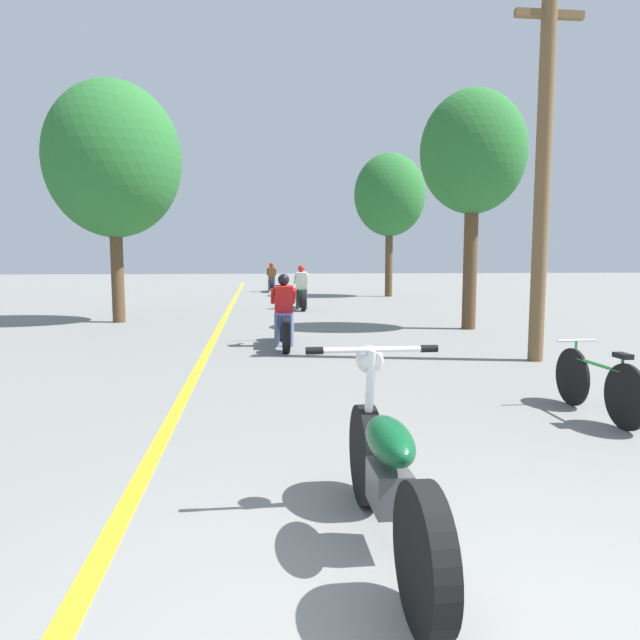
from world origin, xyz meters
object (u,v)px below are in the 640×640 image
motorcycle_foreground (388,475)px  motorcycle_rider_lead (284,319)px  bicycle_parked (597,384)px  roadside_tree_left (113,160)px  roadside_tree_right_near (473,154)px  utility_pole (543,168)px  roadside_tree_right_far (390,195)px  motorcycle_rider_far (272,281)px  motorcycle_rider_mid (301,293)px

motorcycle_foreground → motorcycle_rider_lead: bearing=91.6°
bicycle_parked → roadside_tree_left: bearing=126.0°
roadside_tree_right_near → utility_pole: bearing=-96.4°
roadside_tree_right_far → motorcycle_rider_lead: bearing=-110.9°
utility_pole → bicycle_parked: bearing=-106.7°
roadside_tree_left → motorcycle_rider_lead: size_ratio=2.82×
roadside_tree_right_near → motorcycle_rider_far: bearing=105.2°
utility_pole → roadside_tree_left: (-8.10, 6.57, 1.06)m
motorcycle_rider_lead → motorcycle_rider_far: bearing=89.2°
roadside_tree_right_near → motorcycle_rider_mid: (-3.52, 5.68, -3.50)m
roadside_tree_right_far → roadside_tree_left: bearing=-135.6°
motorcycle_foreground → utility_pole: bearing=56.3°
roadside_tree_right_near → motorcycle_rider_mid: roadside_tree_right_near is taller
roadside_tree_left → bicycle_parked: (7.13, -9.80, -3.79)m
roadside_tree_left → motorcycle_rider_far: 14.31m
roadside_tree_right_far → bicycle_parked: bearing=-96.7°
utility_pole → motorcycle_rider_far: size_ratio=2.74×
utility_pole → roadside_tree_right_far: bearing=85.5°
motorcycle_foreground → motorcycle_rider_mid: 15.58m
motorcycle_rider_mid → motorcycle_rider_far: 9.87m
roadside_tree_right_far → motorcycle_foreground: (-5.04, -21.40, -3.91)m
roadside_tree_right_near → roadside_tree_right_far: bearing=86.2°
roadside_tree_right_near → bicycle_parked: 8.41m
utility_pole → motorcycle_foreground: utility_pole is taller
motorcycle_rider_mid → motorcycle_rider_far: bearing=94.1°
roadside_tree_right_near → roadside_tree_right_far: (0.77, 11.53, 0.31)m
roadside_tree_right_far → motorcycle_rider_far: (-5.00, 4.00, -3.81)m
motorcycle_rider_far → motorcycle_rider_lead: bearing=-90.8°
roadside_tree_right_near → motorcycle_rider_lead: roadside_tree_right_near is taller
bicycle_parked → roadside_tree_right_near: bearing=79.0°
utility_pole → bicycle_parked: (-0.97, -3.23, -2.73)m
roadside_tree_right_near → motorcycle_rider_far: size_ratio=2.51×
motorcycle_rider_mid → motorcycle_rider_far: motorcycle_rider_far is taller
motorcycle_rider_lead → motorcycle_rider_far: 17.75m
roadside_tree_right_near → roadside_tree_left: (-8.57, 2.38, 0.10)m
roadside_tree_right_near → motorcycle_rider_lead: 6.11m
roadside_tree_left → motorcycle_rider_far: bearing=71.7°
motorcycle_rider_far → utility_pole: bearing=-79.2°
motorcycle_foreground → roadside_tree_right_near: bearing=66.6°
motorcycle_rider_lead → motorcycle_rider_mid: 7.96m
roadside_tree_left → motorcycle_foreground: roadside_tree_left is taller
roadside_tree_left → bicycle_parked: size_ratio=3.82×
motorcycle_rider_mid → bicycle_parked: 13.26m
utility_pole → bicycle_parked: size_ratio=3.73×
roadside_tree_right_far → roadside_tree_left: roadside_tree_right_far is taller
utility_pole → motorcycle_rider_lead: size_ratio=2.76×
roadside_tree_right_far → bicycle_parked: roadside_tree_right_far is taller
roadside_tree_left → motorcycle_rider_lead: roadside_tree_left is taller
roadside_tree_right_near → roadside_tree_left: 8.89m
roadside_tree_left → bicycle_parked: roadside_tree_left is taller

